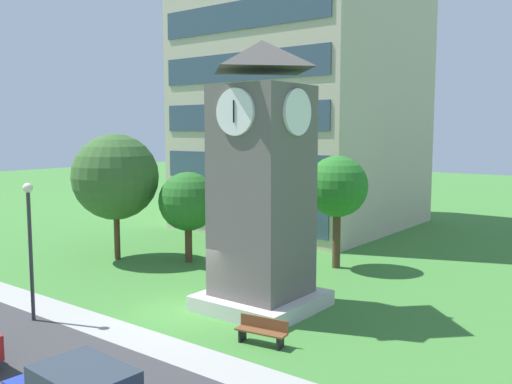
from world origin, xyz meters
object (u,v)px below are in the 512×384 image
park_bench (262,331)px  street_lamp (30,235)px  tree_near_tower (115,177)px  tree_by_building (188,202)px  clock_tower (262,191)px  tree_streetside (337,187)px

park_bench → street_lamp: 9.35m
tree_near_tower → tree_by_building: tree_near_tower is taller
clock_tower → tree_by_building: 8.88m
clock_tower → park_bench: (2.31, -3.07, -4.27)m
tree_near_tower → tree_by_building: bearing=27.8°
street_lamp → tree_streetside: size_ratio=0.89×
park_bench → tree_near_tower: tree_near_tower is taller
clock_tower → tree_by_building: size_ratio=2.15×
street_lamp → tree_by_building: 10.47m
clock_tower → street_lamp: size_ratio=2.03×
tree_streetside → tree_near_tower: bearing=-151.8°
park_bench → tree_streetside: size_ratio=0.32×
tree_near_tower → tree_streetside: bearing=28.2°
clock_tower → street_lamp: clock_tower is taller
tree_near_tower → clock_tower: bearing=-9.5°
park_bench → tree_streetside: tree_streetside is taller
tree_near_tower → tree_by_building: size_ratio=1.42×
park_bench → street_lamp: bearing=-157.8°
clock_tower → park_bench: 5.75m
tree_near_tower → tree_streetside: tree_near_tower is taller
street_lamp → tree_streetside: tree_streetside is taller
street_lamp → tree_near_tower: 10.14m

